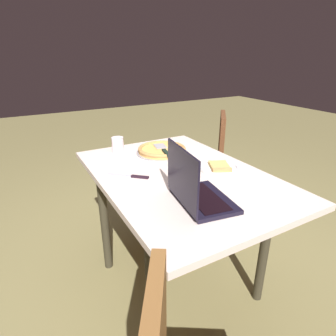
# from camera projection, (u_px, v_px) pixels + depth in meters

# --- Properties ---
(ground_plane) EXTENTS (12.00, 12.00, 0.00)m
(ground_plane) POSITION_uv_depth(u_px,v_px,m) (178.00, 280.00, 1.79)
(ground_plane) COLOR olive
(dining_table) EXTENTS (1.22, 0.83, 0.75)m
(dining_table) POSITION_uv_depth(u_px,v_px,m) (179.00, 188.00, 1.53)
(dining_table) COLOR beige
(dining_table) RESTS_ON ground_plane
(laptop) EXTENTS (0.33, 0.25, 0.25)m
(laptop) POSITION_uv_depth(u_px,v_px,m) (196.00, 191.00, 1.18)
(laptop) COLOR black
(laptop) RESTS_ON dining_table
(pizza_plate) EXTENTS (0.22, 0.22, 0.04)m
(pizza_plate) POSITION_uv_depth(u_px,v_px,m) (219.00, 168.00, 1.53)
(pizza_plate) COLOR white
(pizza_plate) RESTS_ON dining_table
(pizza_tray) EXTENTS (0.33, 0.33, 0.04)m
(pizza_tray) POSITION_uv_depth(u_px,v_px,m) (162.00, 150.00, 1.79)
(pizza_tray) COLOR #94929A
(pizza_tray) RESTS_ON dining_table
(table_knife) EXTENTS (0.17, 0.18, 0.01)m
(table_knife) POSITION_uv_depth(u_px,v_px,m) (132.00, 176.00, 1.45)
(table_knife) COLOR #B6B8CD
(table_knife) RESTS_ON dining_table
(drink_cup) EXTENTS (0.08, 0.08, 0.10)m
(drink_cup) POSITION_uv_depth(u_px,v_px,m) (118.00, 145.00, 1.80)
(drink_cup) COLOR white
(drink_cup) RESTS_ON dining_table
(chair_far) EXTENTS (0.57, 0.57, 0.88)m
(chair_far) POSITION_uv_depth(u_px,v_px,m) (207.00, 157.00, 2.43)
(chair_far) COLOR #5A321C
(chair_far) RESTS_ON ground_plane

